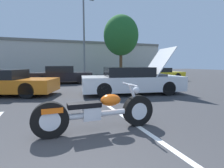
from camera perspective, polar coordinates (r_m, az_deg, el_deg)
parking_stripe_middle at (r=4.02m, az=9.96°, el=-14.35°), size 0.12×5.42×0.01m
far_building at (r=24.78m, az=-20.72°, el=8.23°), size 32.00×4.20×4.40m
light_pole at (r=19.58m, az=-8.91°, el=15.74°), size 1.21×0.28×8.39m
tree_background at (r=19.14m, az=2.95°, el=15.53°), size 3.67×3.67×6.54m
motorcycle at (r=3.76m, az=-4.83°, el=-9.11°), size 2.63×0.70×0.99m
show_car_hood_open at (r=8.49m, az=6.55°, el=1.10°), size 5.00×2.62×2.22m
parked_car_mid_left_row at (r=9.39m, az=-32.21°, el=0.29°), size 4.98×3.27×1.18m
parked_car_mid_right_row at (r=13.52m, az=-15.92°, el=2.84°), size 4.38×2.43×1.29m
parked_car_right_row at (r=15.43m, az=14.60°, el=3.08°), size 4.54×2.03×1.11m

